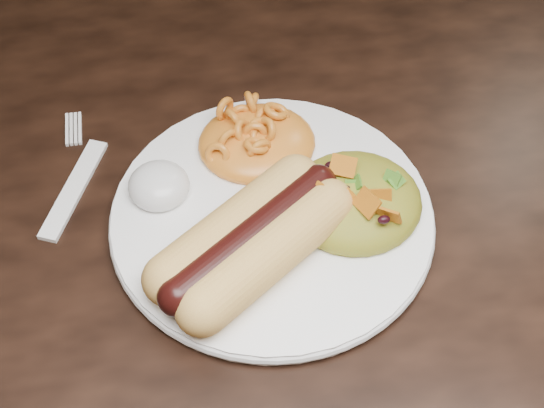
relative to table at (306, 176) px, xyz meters
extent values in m
cube|color=black|center=(0.00, 0.00, 0.07)|extent=(1.60, 0.90, 0.04)
cylinder|color=white|center=(-0.05, -0.12, 0.10)|extent=(0.31, 0.31, 0.01)
cylinder|color=#EAC662|center=(-0.07, -0.17, 0.12)|extent=(0.12, 0.10, 0.04)
cylinder|color=#EAC662|center=(-0.07, -0.14, 0.12)|extent=(0.12, 0.10, 0.04)
cylinder|color=#3D0F0D|center=(-0.07, -0.15, 0.13)|extent=(0.12, 0.10, 0.03)
ellipsoid|color=#EE973C|center=(-0.05, -0.05, 0.12)|extent=(0.10, 0.09, 0.04)
ellipsoid|color=silver|center=(-0.13, -0.09, 0.12)|extent=(0.05, 0.05, 0.03)
ellipsoid|color=#AF650D|center=(0.01, -0.12, 0.12)|extent=(0.10, 0.10, 0.04)
cube|color=white|center=(-0.20, -0.06, 0.09)|extent=(0.07, 0.12, 0.00)
camera|label=1|loc=(-0.11, -0.49, 0.59)|focal=55.00mm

